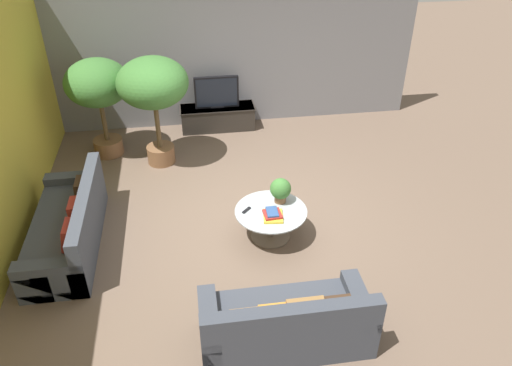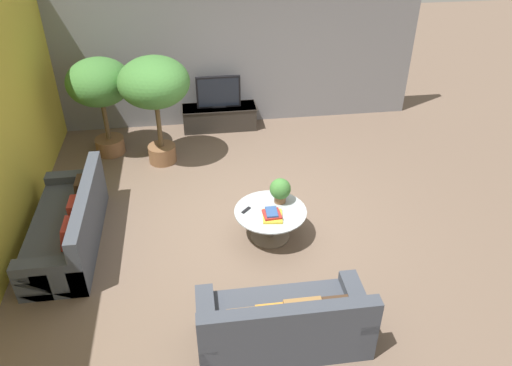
# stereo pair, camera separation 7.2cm
# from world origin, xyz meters

# --- Properties ---
(ground_plane) EXTENTS (24.00, 24.00, 0.00)m
(ground_plane) POSITION_xyz_m (0.00, 0.00, 0.00)
(ground_plane) COLOR brown
(back_wall_stone) EXTENTS (7.40, 0.12, 3.00)m
(back_wall_stone) POSITION_xyz_m (0.00, 3.26, 1.50)
(back_wall_stone) COLOR slate
(back_wall_stone) RESTS_ON ground
(media_console) EXTENTS (1.44, 0.50, 0.46)m
(media_console) POSITION_xyz_m (-0.20, 2.94, 0.24)
(media_console) COLOR #2D2823
(media_console) RESTS_ON ground
(television) EXTENTS (0.85, 0.13, 0.62)m
(television) POSITION_xyz_m (-0.20, 2.94, 0.76)
(television) COLOR black
(television) RESTS_ON media_console
(coffee_table) EXTENTS (1.00, 1.00, 0.46)m
(coffee_table) POSITION_xyz_m (0.25, -0.55, 0.32)
(coffee_table) COLOR #756656
(coffee_table) RESTS_ON ground
(couch_by_wall) EXTENTS (0.84, 2.18, 0.84)m
(couch_by_wall) POSITION_xyz_m (-2.52, -0.31, 0.29)
(couch_by_wall) COLOR #3D424C
(couch_by_wall) RESTS_ON ground
(couch_near_entry) EXTENTS (1.86, 0.84, 0.84)m
(couch_near_entry) POSITION_xyz_m (0.10, -2.39, 0.29)
(couch_near_entry) COLOR #3D424C
(couch_near_entry) RESTS_ON ground
(potted_palm_tall) EXTENTS (1.09, 1.09, 1.76)m
(potted_palm_tall) POSITION_xyz_m (-2.25, 2.23, 1.27)
(potted_palm_tall) COLOR brown
(potted_palm_tall) RESTS_ON ground
(potted_palm_corner) EXTENTS (1.17, 1.17, 1.90)m
(potted_palm_corner) POSITION_xyz_m (-1.30, 1.79, 1.40)
(potted_palm_corner) COLOR brown
(potted_palm_corner) RESTS_ON ground
(potted_plant_tabletop) EXTENTS (0.30, 0.30, 0.37)m
(potted_plant_tabletop) POSITION_xyz_m (0.41, -0.35, 0.66)
(potted_plant_tabletop) COLOR brown
(potted_plant_tabletop) RESTS_ON coffee_table
(book_stack) EXTENTS (0.30, 0.34, 0.09)m
(book_stack) POSITION_xyz_m (0.24, -0.69, 0.49)
(book_stack) COLOR gold
(book_stack) RESTS_ON coffee_table
(remote_black) EXTENTS (0.14, 0.14, 0.02)m
(remote_black) POSITION_xyz_m (-0.09, -0.50, 0.47)
(remote_black) COLOR black
(remote_black) RESTS_ON coffee_table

